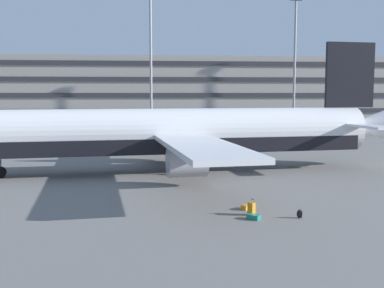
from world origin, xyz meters
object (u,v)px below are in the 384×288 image
object	(u,v)px
airliner	(171,134)
suitcase_navy	(247,207)
suitcase_purple	(252,208)
suitcase_red	(254,217)
backpack_large	(300,214)

from	to	relation	value
airliner	suitcase_navy	world-z (taller)	airliner
suitcase_purple	airliner	bearing A→B (deg)	104.53
suitcase_navy	airliner	bearing A→B (deg)	105.98
suitcase_red	backpack_large	world-z (taller)	backpack_large
airliner	backpack_large	size ratio (longest dim) A/B	80.22
suitcase_purple	suitcase_navy	bearing A→B (deg)	89.14
airliner	suitcase_red	size ratio (longest dim) A/B	52.94
suitcase_red	suitcase_purple	world-z (taller)	suitcase_purple
suitcase_purple	backpack_large	bearing A→B (deg)	-18.74
airliner	backpack_large	bearing A→B (deg)	-68.10
suitcase_red	backpack_large	xyz separation A→B (m)	(2.53, 0.04, 0.09)
backpack_large	airliner	bearing A→B (deg)	111.90
airliner	suitcase_purple	world-z (taller)	airliner
suitcase_red	suitcase_purple	distance (m)	0.91
suitcase_navy	suitcase_purple	distance (m)	1.37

